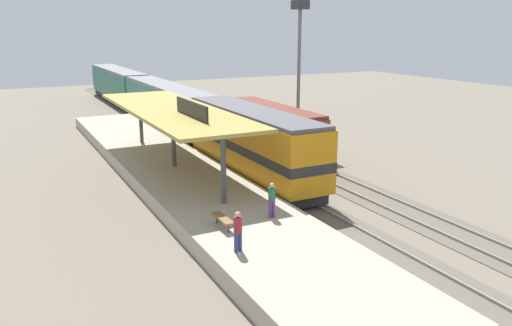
{
  "coord_description": "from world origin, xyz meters",
  "views": [
    {
      "loc": [
        -14.43,
        -30.7,
        9.68
      ],
      "look_at": [
        -1.38,
        -5.35,
        2.0
      ],
      "focal_mm": 35.58,
      "sensor_mm": 36.0,
      "label": 1
    }
  ],
  "objects_px": {
    "passenger_carriage_front": "(167,107)",
    "light_mast": "(299,43)",
    "passenger_carriage_rear": "(118,85)",
    "person_waiting": "(238,229)",
    "locomotive": "(252,143)",
    "freight_car": "(271,128)",
    "platform_bench": "(223,218)",
    "person_walking": "(272,198)"
  },
  "relations": [
    {
      "from": "platform_bench",
      "to": "light_mast",
      "type": "bearing_deg",
      "value": 49.01
    },
    {
      "from": "platform_bench",
      "to": "person_waiting",
      "type": "distance_m",
      "value": 2.67
    },
    {
      "from": "freight_car",
      "to": "person_walking",
      "type": "relative_size",
      "value": 7.02
    },
    {
      "from": "platform_bench",
      "to": "locomotive",
      "type": "height_order",
      "value": "locomotive"
    },
    {
      "from": "light_mast",
      "to": "person_waiting",
      "type": "xyz_separation_m",
      "value": [
        -14.25,
        -18.46,
        -6.54
      ]
    },
    {
      "from": "person_waiting",
      "to": "person_walking",
      "type": "xyz_separation_m",
      "value": [
        3.05,
        2.7,
        0.0
      ]
    },
    {
      "from": "passenger_carriage_rear",
      "to": "person_walking",
      "type": "bearing_deg",
      "value": -94.09
    },
    {
      "from": "passenger_carriage_rear",
      "to": "freight_car",
      "type": "relative_size",
      "value": 1.67
    },
    {
      "from": "passenger_carriage_front",
      "to": "light_mast",
      "type": "distance_m",
      "value": 14.8
    },
    {
      "from": "passenger_carriage_rear",
      "to": "person_waiting",
      "type": "bearing_deg",
      "value": -97.31
    },
    {
      "from": "platform_bench",
      "to": "passenger_carriage_front",
      "type": "height_order",
      "value": "passenger_carriage_front"
    },
    {
      "from": "locomotive",
      "to": "freight_car",
      "type": "xyz_separation_m",
      "value": [
        4.6,
        5.84,
        -0.44
      ]
    },
    {
      "from": "passenger_carriage_rear",
      "to": "person_waiting",
      "type": "distance_m",
      "value": 50.68
    },
    {
      "from": "passenger_carriage_front",
      "to": "passenger_carriage_rear",
      "type": "relative_size",
      "value": 1.0
    },
    {
      "from": "locomotive",
      "to": "passenger_carriage_front",
      "type": "bearing_deg",
      "value": 90.0
    },
    {
      "from": "passenger_carriage_front",
      "to": "person_walking",
      "type": "relative_size",
      "value": 11.7
    },
    {
      "from": "platform_bench",
      "to": "passenger_carriage_front",
      "type": "xyz_separation_m",
      "value": [
        6.0,
        26.88,
        0.97
      ]
    },
    {
      "from": "passenger_carriage_rear",
      "to": "person_waiting",
      "type": "xyz_separation_m",
      "value": [
        -6.45,
        -50.26,
        -0.46
      ]
    },
    {
      "from": "light_mast",
      "to": "person_walking",
      "type": "xyz_separation_m",
      "value": [
        -11.2,
        -15.76,
        -6.54
      ]
    },
    {
      "from": "locomotive",
      "to": "passenger_carriage_rear",
      "type": "relative_size",
      "value": 0.72
    },
    {
      "from": "person_waiting",
      "to": "person_walking",
      "type": "height_order",
      "value": "same"
    },
    {
      "from": "platform_bench",
      "to": "freight_car",
      "type": "height_order",
      "value": "freight_car"
    },
    {
      "from": "platform_bench",
      "to": "passenger_carriage_rear",
      "type": "distance_m",
      "value": 48.07
    },
    {
      "from": "passenger_carriage_front",
      "to": "person_waiting",
      "type": "height_order",
      "value": "passenger_carriage_front"
    },
    {
      "from": "platform_bench",
      "to": "passenger_carriage_front",
      "type": "relative_size",
      "value": 0.08
    },
    {
      "from": "light_mast",
      "to": "person_waiting",
      "type": "relative_size",
      "value": 6.84
    },
    {
      "from": "freight_car",
      "to": "person_walking",
      "type": "distance_m",
      "value": 16.65
    },
    {
      "from": "platform_bench",
      "to": "person_walking",
      "type": "height_order",
      "value": "person_walking"
    },
    {
      "from": "light_mast",
      "to": "person_walking",
      "type": "relative_size",
      "value": 6.84
    },
    {
      "from": "person_waiting",
      "to": "light_mast",
      "type": "bearing_deg",
      "value": 52.34
    },
    {
      "from": "passenger_carriage_rear",
      "to": "person_walking",
      "type": "xyz_separation_m",
      "value": [
        -3.4,
        -47.56,
        -0.46
      ]
    },
    {
      "from": "passenger_carriage_front",
      "to": "passenger_carriage_rear",
      "type": "bearing_deg",
      "value": 90.0
    },
    {
      "from": "person_waiting",
      "to": "freight_car",
      "type": "bearing_deg",
      "value": 57.44
    },
    {
      "from": "platform_bench",
      "to": "person_waiting",
      "type": "bearing_deg",
      "value": -99.89
    },
    {
      "from": "platform_bench",
      "to": "person_walking",
      "type": "xyz_separation_m",
      "value": [
        2.6,
        0.12,
        0.51
      ]
    },
    {
      "from": "platform_bench",
      "to": "light_mast",
      "type": "distance_m",
      "value": 22.19
    },
    {
      "from": "passenger_carriage_front",
      "to": "light_mast",
      "type": "bearing_deg",
      "value": -54.66
    },
    {
      "from": "person_walking",
      "to": "locomotive",
      "type": "bearing_deg",
      "value": 68.79
    },
    {
      "from": "passenger_carriage_rear",
      "to": "person_walking",
      "type": "relative_size",
      "value": 11.7
    },
    {
      "from": "passenger_carriage_front",
      "to": "light_mast",
      "type": "relative_size",
      "value": 1.71
    },
    {
      "from": "passenger_carriage_rear",
      "to": "light_mast",
      "type": "distance_m",
      "value": 33.3
    },
    {
      "from": "freight_car",
      "to": "passenger_carriage_front",
      "type": "bearing_deg",
      "value": 110.72
    }
  ]
}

